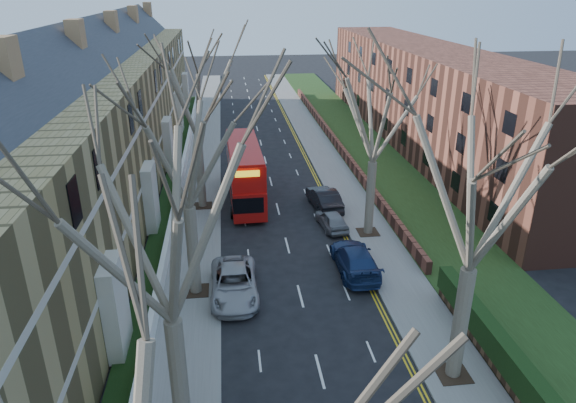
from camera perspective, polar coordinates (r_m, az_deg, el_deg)
name	(u,v)px	position (r m, az deg, el deg)	size (l,w,h in m)	color
pavement_left	(203,162)	(50.27, -9.40, 4.39)	(3.00, 102.00, 0.12)	slate
pavement_right	(326,157)	(51.12, 4.19, 4.95)	(3.00, 102.00, 0.12)	slate
terrace_left	(94,130)	(42.20, -20.72, 7.39)	(9.70, 78.00, 13.60)	olive
flats_right	(427,96)	(56.84, 15.19, 11.20)	(13.97, 54.00, 10.00)	brown
front_wall_left	(179,187)	(42.68, -11.98, 1.60)	(0.30, 78.00, 1.00)	white
grass_verge_right	(370,154)	(52.12, 9.08, 5.19)	(6.00, 102.00, 0.06)	#1F3513
tree_left_mid	(161,206)	(16.09, -13.96, -0.54)	(10.50, 10.50, 14.71)	#6A5D4C
tree_left_far	(183,131)	(25.62, -11.58, 7.68)	(10.15, 10.15, 14.22)	#6A5D4C
tree_left_dist	(194,82)	(37.27, -10.40, 12.96)	(10.50, 10.50, 14.71)	#6A5D4C
tree_right_mid	(485,170)	(20.08, 21.02, 3.31)	(10.50, 10.50, 14.71)	#6A5D4C
tree_right_far	(377,100)	(32.72, 9.84, 11.07)	(10.15, 10.15, 14.22)	#6A5D4C
double_decker_bus	(245,174)	(40.28, -4.83, 3.09)	(2.90, 10.57, 4.41)	#A90F0C
car_left_far	(234,283)	(28.48, -6.00, -9.04)	(2.52, 5.47, 1.52)	#9D9DA2
car_right_near	(355,259)	(30.84, 7.45, -6.37)	(2.21, 5.44, 1.58)	navy
car_right_mid	(332,220)	(36.03, 4.88, -2.01)	(1.51, 3.75, 1.28)	gray
car_right_far	(324,198)	(39.10, 4.04, 0.34)	(1.70, 4.87, 1.60)	black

